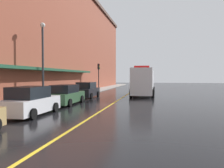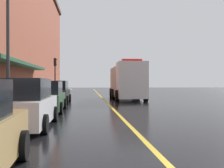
{
  "view_description": "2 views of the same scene",
  "coord_description": "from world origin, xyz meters",
  "px_view_note": "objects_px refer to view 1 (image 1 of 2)",
  "views": [
    {
      "loc": [
        3.76,
        -6.07,
        2.41
      ],
      "look_at": [
        -2.32,
        24.66,
        1.35
      ],
      "focal_mm": 35.8,
      "sensor_mm": 36.0,
      "label": 1
    },
    {
      "loc": [
        -1.62,
        -3.65,
        1.65
      ],
      "look_at": [
        0.32,
        17.27,
        1.52
      ],
      "focal_mm": 43.88,
      "sensor_mm": 36.0,
      "label": 2
    }
  ],
  "objects_px": {
    "parked_car_3": "(87,90)",
    "traffic_light_near": "(99,72)",
    "parked_car_1": "(30,102)",
    "parked_car_2": "(66,95)",
    "parking_meter_1": "(68,89)",
    "street_lamp_left": "(43,54)",
    "box_truck": "(143,82)",
    "parking_meter_0": "(30,95)"
  },
  "relations": [
    {
      "from": "parking_meter_0",
      "to": "traffic_light_near",
      "type": "distance_m",
      "value": 19.89
    },
    {
      "from": "parked_car_1",
      "to": "street_lamp_left",
      "type": "bearing_deg",
      "value": 20.95
    },
    {
      "from": "parked_car_2",
      "to": "street_lamp_left",
      "type": "bearing_deg",
      "value": 93.14
    },
    {
      "from": "parked_car_2",
      "to": "street_lamp_left",
      "type": "relative_size",
      "value": 0.71
    },
    {
      "from": "box_truck",
      "to": "traffic_light_near",
      "type": "distance_m",
      "value": 9.93
    },
    {
      "from": "box_truck",
      "to": "parked_car_2",
      "type": "bearing_deg",
      "value": -30.51
    },
    {
      "from": "traffic_light_near",
      "to": "box_truck",
      "type": "bearing_deg",
      "value": -40.49
    },
    {
      "from": "parking_meter_1",
      "to": "street_lamp_left",
      "type": "bearing_deg",
      "value": -98.23
    },
    {
      "from": "parked_car_3",
      "to": "traffic_light_near",
      "type": "bearing_deg",
      "value": 7.75
    },
    {
      "from": "parked_car_1",
      "to": "parking_meter_1",
      "type": "distance_m",
      "value": 9.64
    },
    {
      "from": "parked_car_1",
      "to": "parking_meter_1",
      "type": "bearing_deg",
      "value": 8.76
    },
    {
      "from": "parked_car_3",
      "to": "parking_meter_0",
      "type": "bearing_deg",
      "value": 172.71
    },
    {
      "from": "parked_car_1",
      "to": "parked_car_2",
      "type": "xyz_separation_m",
      "value": [
        0.0,
        5.51,
        -0.04
      ]
    },
    {
      "from": "parking_meter_0",
      "to": "parking_meter_1",
      "type": "height_order",
      "value": "same"
    },
    {
      "from": "parked_car_2",
      "to": "parked_car_1",
      "type": "bearing_deg",
      "value": 179.35
    },
    {
      "from": "parked_car_3",
      "to": "traffic_light_near",
      "type": "xyz_separation_m",
      "value": [
        -1.27,
        10.28,
        2.33
      ]
    },
    {
      "from": "parked_car_2",
      "to": "parking_meter_1",
      "type": "bearing_deg",
      "value": 19.19
    },
    {
      "from": "parking_meter_0",
      "to": "street_lamp_left",
      "type": "bearing_deg",
      "value": 101.2
    },
    {
      "from": "parked_car_1",
      "to": "parking_meter_0",
      "type": "bearing_deg",
      "value": 31.73
    },
    {
      "from": "parking_meter_1",
      "to": "parked_car_3",
      "type": "bearing_deg",
      "value": 60.17
    },
    {
      "from": "parking_meter_0",
      "to": "parking_meter_1",
      "type": "bearing_deg",
      "value": 90.0
    },
    {
      "from": "parking_meter_0",
      "to": "traffic_light_near",
      "type": "bearing_deg",
      "value": 89.82
    },
    {
      "from": "parked_car_3",
      "to": "parking_meter_1",
      "type": "xyz_separation_m",
      "value": [
        -1.33,
        -2.33,
        0.23
      ]
    },
    {
      "from": "parked_car_1",
      "to": "street_lamp_left",
      "type": "xyz_separation_m",
      "value": [
        -2.04,
        5.38,
        3.56
      ]
    },
    {
      "from": "parking_meter_0",
      "to": "box_truck",
      "type": "bearing_deg",
      "value": 60.67
    },
    {
      "from": "box_truck",
      "to": "street_lamp_left",
      "type": "xyz_separation_m",
      "value": [
        -8.13,
        -10.37,
        2.68
      ]
    },
    {
      "from": "parking_meter_1",
      "to": "street_lamp_left",
      "type": "xyz_separation_m",
      "value": [
        -0.6,
        -4.15,
        3.34
      ]
    },
    {
      "from": "parking_meter_1",
      "to": "parking_meter_0",
      "type": "bearing_deg",
      "value": -90.0
    },
    {
      "from": "parked_car_1",
      "to": "box_truck",
      "type": "distance_m",
      "value": 16.91
    },
    {
      "from": "parked_car_2",
      "to": "box_truck",
      "type": "xyz_separation_m",
      "value": [
        6.09,
        10.24,
        0.92
      ]
    },
    {
      "from": "box_truck",
      "to": "parking_meter_0",
      "type": "bearing_deg",
      "value": -29.11
    },
    {
      "from": "parking_meter_1",
      "to": "street_lamp_left",
      "type": "height_order",
      "value": "street_lamp_left"
    },
    {
      "from": "parked_car_1",
      "to": "parked_car_2",
      "type": "bearing_deg",
      "value": 0.12
    },
    {
      "from": "box_truck",
      "to": "parking_meter_0",
      "type": "xyz_separation_m",
      "value": [
        -7.53,
        -13.4,
        -0.66
      ]
    },
    {
      "from": "parked_car_3",
      "to": "traffic_light_near",
      "type": "relative_size",
      "value": 1.03
    },
    {
      "from": "parked_car_3",
      "to": "box_truck",
      "type": "xyz_separation_m",
      "value": [
        6.2,
        3.9,
        0.89
      ]
    },
    {
      "from": "street_lamp_left",
      "to": "parked_car_3",
      "type": "bearing_deg",
      "value": 73.36
    },
    {
      "from": "parking_meter_0",
      "to": "parked_car_2",
      "type": "bearing_deg",
      "value": 65.46
    },
    {
      "from": "parked_car_1",
      "to": "parked_car_3",
      "type": "distance_m",
      "value": 11.85
    },
    {
      "from": "box_truck",
      "to": "parked_car_1",
      "type": "bearing_deg",
      "value": -20.91
    },
    {
      "from": "parking_meter_0",
      "to": "traffic_light_near",
      "type": "xyz_separation_m",
      "value": [
        0.06,
        19.78,
        2.1
      ]
    },
    {
      "from": "parked_car_2",
      "to": "street_lamp_left",
      "type": "xyz_separation_m",
      "value": [
        -2.05,
        -0.13,
        3.6
      ]
    }
  ]
}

